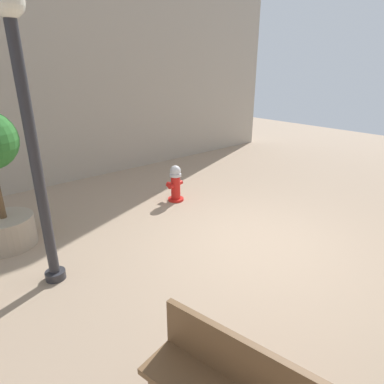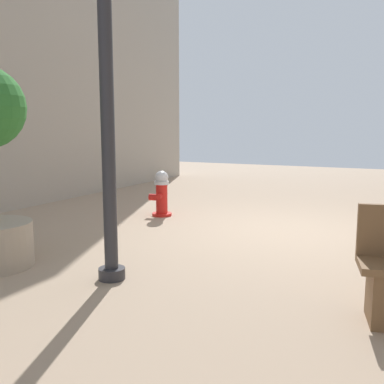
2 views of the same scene
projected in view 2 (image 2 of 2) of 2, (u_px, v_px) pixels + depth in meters
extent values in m
plane|color=tan|center=(291.00, 232.00, 6.63)|extent=(23.40, 23.40, 0.00)
cylinder|color=red|center=(162.00, 214.00, 7.87)|extent=(0.35, 0.35, 0.05)
cylinder|color=red|center=(162.00, 199.00, 7.83)|extent=(0.21, 0.21, 0.52)
cylinder|color=silver|center=(162.00, 183.00, 7.79)|extent=(0.26, 0.26, 0.06)
sphere|color=silver|center=(162.00, 177.00, 7.77)|extent=(0.24, 0.24, 0.24)
cylinder|color=red|center=(159.00, 197.00, 7.67)|extent=(0.12, 0.15, 0.09)
cylinder|color=red|center=(164.00, 194.00, 7.96)|extent=(0.12, 0.15, 0.09)
cylinder|color=red|center=(153.00, 197.00, 7.86)|extent=(0.16, 0.15, 0.12)
cube|color=brown|center=(375.00, 295.00, 3.53)|extent=(0.18, 0.41, 0.45)
cylinder|color=#2D2D33|center=(112.00, 273.00, 4.57)|extent=(0.28, 0.28, 0.12)
cylinder|color=#2D2D33|center=(107.00, 111.00, 4.32)|extent=(0.14, 0.14, 3.26)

